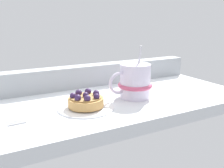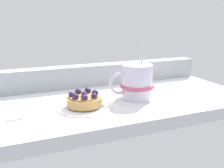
{
  "view_description": "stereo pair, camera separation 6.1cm",
  "coord_description": "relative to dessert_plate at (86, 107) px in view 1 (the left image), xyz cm",
  "views": [
    {
      "loc": [
        -24.25,
        -55.08,
        20.26
      ],
      "look_at": [
        3.83,
        -3.25,
        4.71
      ],
      "focal_mm": 40.47,
      "sensor_mm": 36.0,
      "label": 1
    },
    {
      "loc": [
        -18.75,
        -57.7,
        20.26
      ],
      "look_at": [
        3.83,
        -3.25,
        4.71
      ],
      "focal_mm": 40.47,
      "sensor_mm": 36.0,
      "label": 2
    }
  ],
  "objects": [
    {
      "name": "ground_plane",
      "position": [
        3.45,
        4.12,
        -1.77
      ],
      "size": [
        82.44,
        33.53,
        2.97
      ],
      "primitive_type": "cube",
      "color": "silver"
    },
    {
      "name": "window_rail_back",
      "position": [
        3.45,
        18.54,
        2.89
      ],
      "size": [
        80.79,
        4.69,
        6.34
      ],
      "primitive_type": "cube",
      "color": "#9EA3A8",
      "rests_on": "ground_plane"
    },
    {
      "name": "dessert_plate",
      "position": [
        0.0,
        0.0,
        0.0
      ],
      "size": [
        12.94,
        12.94,
        0.6
      ],
      "color": "white",
      "rests_on": "ground_plane"
    },
    {
      "name": "raspberry_tart",
      "position": [
        -0.01,
        0.01,
        1.65
      ],
      "size": [
        8.17,
        8.17,
        3.46
      ],
      "color": "tan",
      "rests_on": "dessert_plate"
    },
    {
      "name": "coffee_mug",
      "position": [
        14.35,
        1.74,
        4.0
      ],
      "size": [
        12.15,
        8.95,
        13.41
      ],
      "color": "silver",
      "rests_on": "ground_plane"
    }
  ]
}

